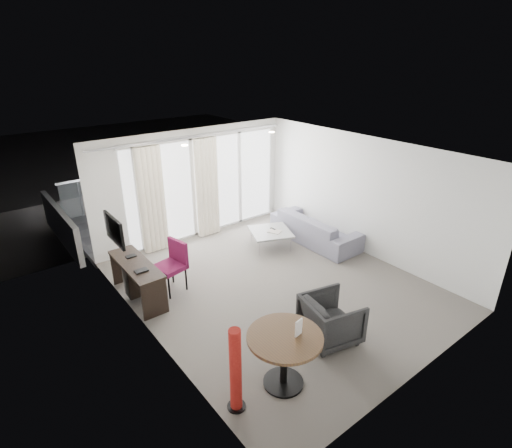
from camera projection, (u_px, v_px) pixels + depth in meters
floor at (275, 285)px, 7.77m from camera, size 5.00×6.00×0.00m
ceiling at (278, 154)px, 6.73m from camera, size 5.00×6.00×0.00m
wall_left at (146, 266)px, 5.85m from camera, size 0.00×6.00×2.60m
wall_right at (364, 196)px, 8.65m from camera, size 0.00×6.00×2.60m
wall_front at (429, 299)px, 5.08m from camera, size 5.00×0.00×2.60m
window_panel at (205, 186)px, 9.62m from camera, size 4.00×0.02×2.38m
window_frame at (206, 186)px, 9.61m from camera, size 4.10×0.06×2.44m
curtain_left at (152, 200)px, 8.69m from camera, size 0.60×0.20×2.38m
curtain_right at (207, 188)px, 9.48m from camera, size 0.60×0.20×2.38m
curtain_track at (195, 136)px, 8.83m from camera, size 4.80×0.04×0.04m
downlight_a at (185, 145)px, 7.39m from camera, size 0.12×0.12×0.02m
downlight_b at (272, 132)px, 8.57m from camera, size 0.12×0.12×0.02m
desk at (138, 281)px, 7.26m from camera, size 0.48×1.53×0.72m
tv at (114, 230)px, 6.91m from camera, size 0.05×0.80×0.50m
desk_chair at (170, 268)px, 7.43m from camera, size 0.63×0.60×0.98m
round_table at (284, 360)px, 5.34m from camera, size 1.33×1.33×0.81m
menu_card at (298, 340)px, 5.23m from camera, size 0.13×0.04×0.24m
red_lamp at (236, 370)px, 4.89m from camera, size 0.31×0.31×1.22m
tub_armchair at (331, 319)px, 6.20m from camera, size 0.98×0.96×0.74m
coffee_table at (270, 239)px, 9.23m from camera, size 1.16×1.16×0.40m
remote at (273, 231)px, 9.25m from camera, size 0.06×0.15×0.02m
magazine at (274, 233)px, 9.13m from camera, size 0.28×0.31×0.01m
sofa at (315, 228)px, 9.46m from camera, size 0.89×2.27×0.66m
terrace_slab at (180, 215)px, 11.23m from camera, size 5.60×3.00×0.12m
rattan_chair_a at (216, 193)px, 11.45m from camera, size 0.67×0.67×0.86m
rattan_chair_b at (210, 188)px, 12.01m from camera, size 0.52×0.52×0.76m
rattan_table at (222, 204)px, 11.23m from camera, size 0.59×0.59×0.46m
balustrade at (156, 184)px, 12.05m from camera, size 5.50×0.06×1.05m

